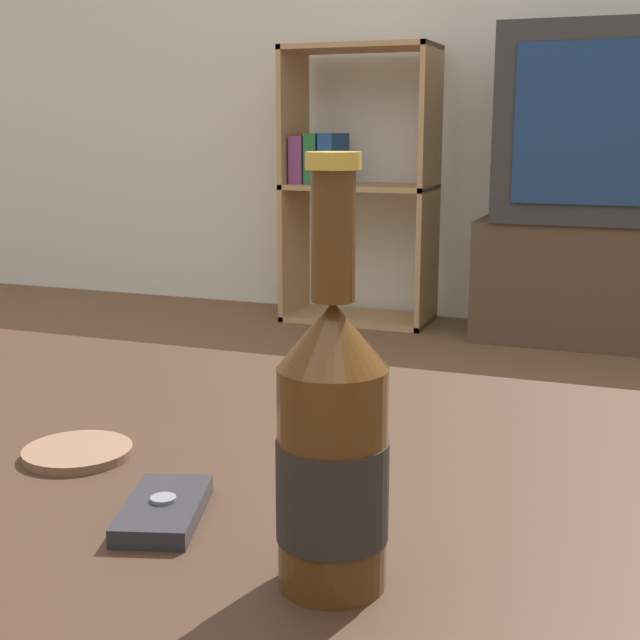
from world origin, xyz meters
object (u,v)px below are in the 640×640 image
(beer_bottle, at_px, (332,447))
(tv_stand, at_px, (614,283))
(television, at_px, (625,124))
(bookshelf, at_px, (351,181))
(cell_phone, at_px, (164,510))

(beer_bottle, bearing_deg, tv_stand, 89.07)
(tv_stand, xyz_separation_m, television, (-0.00, -0.00, 0.56))
(beer_bottle, bearing_deg, bookshelf, 108.63)
(beer_bottle, bearing_deg, television, 89.07)
(beer_bottle, xyz_separation_m, cell_phone, (-0.15, 0.05, -0.08))
(tv_stand, distance_m, television, 0.56)
(bookshelf, bearing_deg, tv_stand, -2.78)
(tv_stand, bearing_deg, beer_bottle, -90.93)
(tv_stand, height_order, bookshelf, bookshelf)
(tv_stand, bearing_deg, cell_phone, -93.99)
(bookshelf, bearing_deg, television, -3.00)
(bookshelf, height_order, cell_phone, bookshelf)
(beer_bottle, height_order, cell_phone, beer_bottle)
(tv_stand, relative_size, bookshelf, 0.90)
(cell_phone, bearing_deg, beer_bottle, -33.98)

